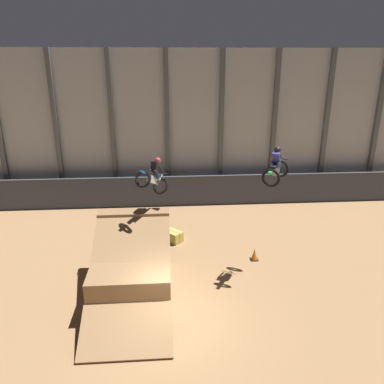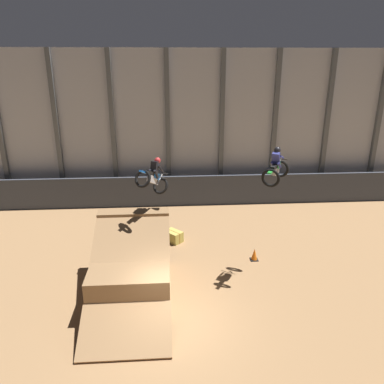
# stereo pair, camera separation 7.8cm
# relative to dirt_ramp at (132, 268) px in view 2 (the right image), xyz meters

# --- Properties ---
(ground_plane) EXTENTS (60.00, 60.00, 0.00)m
(ground_plane) POSITION_rel_dirt_ramp_xyz_m (1.58, -2.35, -0.97)
(ground_plane) COLOR #9E754C
(arena_back_wall) EXTENTS (32.00, 0.40, 9.50)m
(arena_back_wall) POSITION_rel_dirt_ramp_xyz_m (1.58, 10.25, 3.78)
(arena_back_wall) COLOR #A3A8B2
(arena_back_wall) RESTS_ON ground_plane
(lower_barrier) EXTENTS (31.36, 0.20, 1.95)m
(lower_barrier) POSITION_rel_dirt_ramp_xyz_m (1.58, 9.14, 0.01)
(lower_barrier) COLOR #383D47
(lower_barrier) RESTS_ON ground_plane
(dirt_ramp) EXTENTS (3.02, 5.87, 2.89)m
(dirt_ramp) POSITION_rel_dirt_ramp_xyz_m (0.00, 0.00, 0.00)
(dirt_ramp) COLOR #966F48
(dirt_ramp) RESTS_ON ground_plane
(rider_bike_left_air) EXTENTS (1.51, 1.81, 1.67)m
(rider_bike_left_air) POSITION_rel_dirt_ramp_xyz_m (0.90, 1.54, 3.31)
(rider_bike_left_air) COLOR black
(rider_bike_right_air) EXTENTS (1.41, 1.71, 1.44)m
(rider_bike_right_air) POSITION_rel_dirt_ramp_xyz_m (5.77, 0.78, 3.82)
(rider_bike_right_air) COLOR black
(traffic_cone_near_ramp) EXTENTS (0.36, 0.36, 0.58)m
(traffic_cone_near_ramp) POSITION_rel_dirt_ramp_xyz_m (5.43, 1.97, -0.69)
(traffic_cone_near_ramp) COLOR black
(traffic_cone_near_ramp) RESTS_ON ground_plane
(hay_bale_trackside) EXTENTS (1.06, 1.06, 0.57)m
(hay_bale_trackside) POSITION_rel_dirt_ramp_xyz_m (1.72, 4.13, -0.69)
(hay_bale_trackside) COLOR #CCB751
(hay_bale_trackside) RESTS_ON ground_plane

